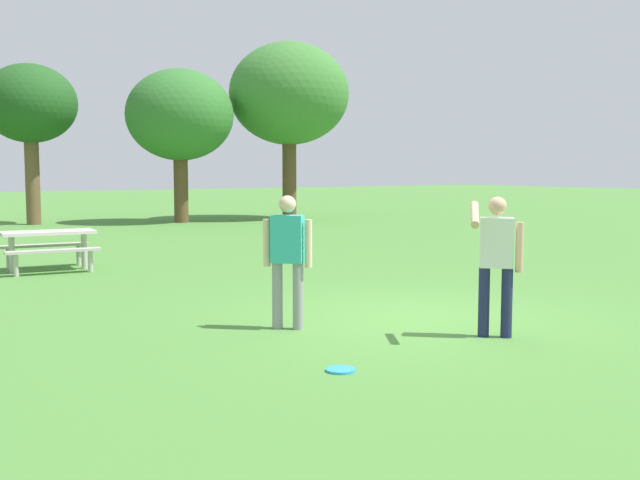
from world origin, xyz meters
TOP-DOWN VIEW (x-y plane):
  - ground_plane at (0.00, 0.00)m, footprint 120.00×120.00m
  - person_thrower at (-1.75, 0.36)m, footprint 0.47×0.45m
  - person_catcher at (0.03, -1.37)m, footprint 0.84×0.48m
  - frisbee at (-2.33, -1.60)m, footprint 0.29×0.29m
  - picnic_table_near at (-2.87, 7.44)m, footprint 1.82×1.56m
  - tree_far_right at (-0.27, 20.19)m, footprint 3.21×3.21m
  - tree_slender_mid at (4.47, 18.29)m, footprint 3.86×3.86m
  - tree_back_left at (8.80, 17.83)m, footprint 4.63×4.63m

SIDE VIEW (x-z plane):
  - ground_plane at x=0.00m, z-range 0.00..0.00m
  - frisbee at x=-2.33m, z-range 0.00..0.03m
  - picnic_table_near at x=-2.87m, z-range 0.18..0.95m
  - person_thrower at x=-1.75m, z-range 0.12..1.76m
  - person_catcher at x=0.03m, z-range 0.14..1.78m
  - tree_slender_mid at x=4.47m, z-range 1.09..6.62m
  - tree_far_right at x=-0.27m, z-range 1.35..6.93m
  - tree_back_left at x=8.80m, z-range 1.40..8.21m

